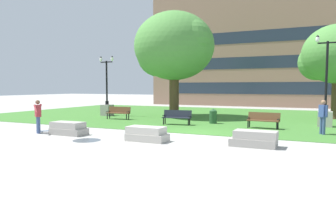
{
  "coord_description": "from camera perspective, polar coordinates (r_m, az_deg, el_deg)",
  "views": [
    {
      "loc": [
        5.87,
        -15.23,
        2.39
      ],
      "look_at": [
        -0.66,
        -1.4,
        1.2
      ],
      "focal_mm": 35.0,
      "sensor_mm": 36.0,
      "label": 1
    }
  ],
  "objects": [
    {
      "name": "lamp_post_center",
      "position": [
        21.48,
        25.71,
        0.59
      ],
      "size": [
        1.32,
        0.8,
        5.42
      ],
      "color": "#ADA89E",
      "rests_on": "grass_lawn"
    },
    {
      "name": "lamp_post_right",
      "position": [
        27.1,
        -10.57,
        1.45
      ],
      "size": [
        1.32,
        0.8,
        4.84
      ],
      "color": "gray",
      "rests_on": "grass_lawn"
    },
    {
      "name": "trash_bin",
      "position": [
        21.26,
        7.86,
        -0.68
      ],
      "size": [
        0.49,
        0.49,
        0.96
      ],
      "color": "#234C28",
      "rests_on": "grass_lawn"
    },
    {
      "name": "puddle",
      "position": [
        15.06,
        -13.96,
        -4.8
      ],
      "size": [
        1.24,
        1.24,
        0.01
      ],
      "primitive_type": "cylinder",
      "color": "#47515B",
      "rests_on": "ground"
    },
    {
      "name": "grass_lawn",
      "position": [
        26.02,
        12.11,
        -0.9
      ],
      "size": [
        40.0,
        20.0,
        0.02
      ],
      "primitive_type": "cube",
      "color": "#3D752D",
      "rests_on": "ground"
    },
    {
      "name": "ground_plane",
      "position": [
        16.5,
        4.15,
        -3.89
      ],
      "size": [
        140.0,
        140.0,
        0.0
      ],
      "primitive_type": "plane",
      "color": "#A3A09B"
    },
    {
      "name": "skateboard",
      "position": [
        18.19,
        -20.38,
        -3.11
      ],
      "size": [
        0.87,
        0.86,
        0.14
      ],
      "color": "#2D4C75",
      "rests_on": "ground"
    },
    {
      "name": "tree_near_right",
      "position": [
        26.01,
        0.94,
        11.22
      ],
      "size": [
        6.55,
        6.23,
        8.17
      ],
      "color": "#4C3823",
      "rests_on": "grass_lawn"
    },
    {
      "name": "building_facade_distant",
      "position": [
        40.57,
        15.6,
        10.69
      ],
      "size": [
        27.61,
        1.03,
        13.84
      ],
      "color": "#8E6B56",
      "rests_on": "ground"
    },
    {
      "name": "concrete_block_center",
      "position": [
        17.01,
        -16.96,
        -2.78
      ],
      "size": [
        1.8,
        0.9,
        0.64
      ],
      "color": "#9E9991",
      "rests_on": "ground"
    },
    {
      "name": "park_bench_near_left",
      "position": [
        24.11,
        -8.6,
        -0.0
      ],
      "size": [
        1.83,
        0.64,
        0.9
      ],
      "color": "brown",
      "rests_on": "grass_lawn"
    },
    {
      "name": "person_skateboarder",
      "position": [
        17.93,
        -21.7,
        -0.4
      ],
      "size": [
        0.92,
        1.03,
        1.71
      ],
      "color": "#384C7A",
      "rests_on": "ground"
    },
    {
      "name": "park_bench_far_left",
      "position": [
        19.34,
        16.27,
        -1.22
      ],
      "size": [
        1.83,
        0.66,
        0.9
      ],
      "color": "brown",
      "rests_on": "grass_lawn"
    },
    {
      "name": "concrete_block_right",
      "position": [
        13.53,
        14.79,
        -4.56
      ],
      "size": [
        1.82,
        0.9,
        0.64
      ],
      "color": "#9E9991",
      "rests_on": "ground"
    },
    {
      "name": "park_bench_near_right",
      "position": [
        20.4,
        1.58,
        -0.76
      ],
      "size": [
        1.85,
        0.74,
        0.9
      ],
      "color": "#1E232D",
      "rests_on": "grass_lawn"
    },
    {
      "name": "concrete_block_left",
      "position": [
        14.42,
        -3.73,
        -3.87
      ],
      "size": [
        1.8,
        0.9,
        0.64
      ],
      "color": "#B2ADA3",
      "rests_on": "ground"
    },
    {
      "name": "person_bystander_near_lawn",
      "position": [
        17.92,
        25.38,
        -0.49
      ],
      "size": [
        0.45,
        0.56,
        1.71
      ],
      "color": "#384C7A",
      "rests_on": "grass_lawn"
    }
  ]
}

